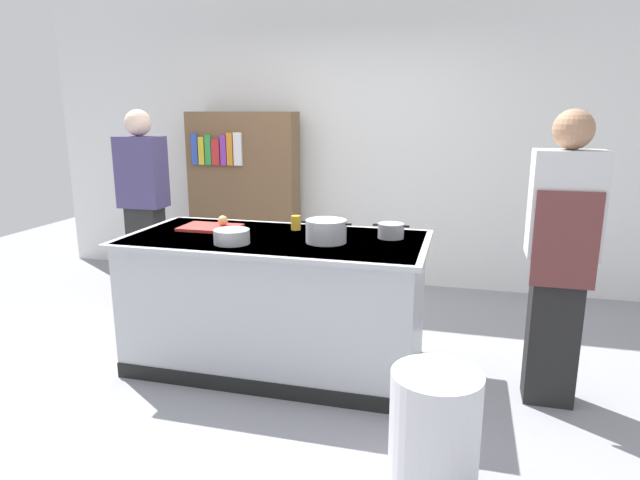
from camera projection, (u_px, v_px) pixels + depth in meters
ground_plane at (278, 363)px, 3.81m from camera, size 10.00×10.00×0.00m
back_wall at (345, 132)px, 5.44m from camera, size 6.40×0.12×3.00m
counter_island at (277, 300)px, 3.70m from camera, size 1.98×0.98×0.90m
cutting_board at (210, 227)px, 3.85m from camera, size 0.40×0.28×0.02m
onion at (223, 220)px, 3.86m from camera, size 0.07×0.07×0.07m
stock_pot at (326, 231)px, 3.45m from camera, size 0.32×0.26×0.14m
sauce_pan at (391, 231)px, 3.57m from camera, size 0.24×0.17×0.10m
mixing_bowl at (232, 237)px, 3.42m from camera, size 0.22×0.22×0.09m
juice_cup at (296, 223)px, 3.81m from camera, size 0.07×0.07×0.10m
trash_bin at (434, 432)px, 2.49m from camera, size 0.41×0.41×0.58m
person_chef at (561, 254)px, 3.13m from camera, size 0.38×0.25×1.72m
person_guest at (144, 206)px, 4.73m from camera, size 0.38×0.24×1.72m
bookshelf at (244, 198)px, 5.55m from camera, size 1.10×0.31×1.70m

